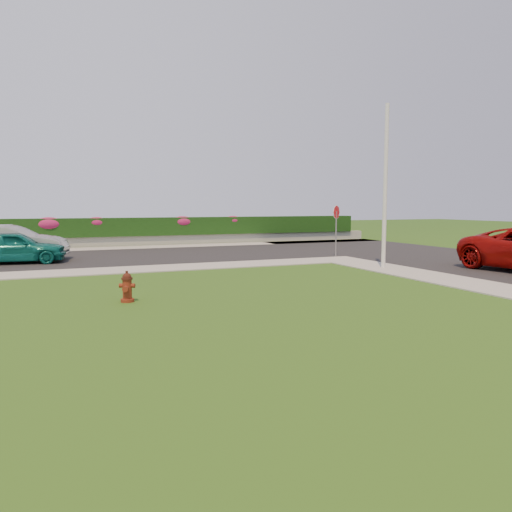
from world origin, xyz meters
name	(u,v)px	position (x,y,z in m)	size (l,w,h in m)	color
ground	(289,312)	(0.00, 0.00, 0.00)	(120.00, 120.00, 0.00)	black
street_far	(50,260)	(-5.00, 14.00, 0.02)	(26.00, 8.00, 0.04)	black
sidewalk_far	(20,275)	(-6.00, 9.00, 0.02)	(24.00, 2.00, 0.04)	gray
curb_corner	(339,260)	(7.00, 9.00, 0.02)	(2.00, 2.00, 0.04)	gray
sidewalk_beyond	(125,248)	(-1.00, 19.00, 0.02)	(34.00, 2.00, 0.04)	gray
retaining_wall	(121,241)	(-1.00, 20.50, 0.30)	(34.00, 0.40, 0.60)	gray
hedge	(120,227)	(-1.00, 20.60, 1.15)	(32.00, 0.90, 1.10)	black
fire_hydrant	(127,287)	(-3.24, 2.69, 0.38)	(0.41, 0.39, 0.79)	#55270D
sedan_teal	(15,247)	(-6.32, 12.80, 0.71)	(1.59, 3.96, 1.35)	#0C5C55
sedan_silver	(11,243)	(-6.55, 14.08, 0.82)	(1.64, 4.71, 1.55)	#9A9BA1
utility_pole	(385,187)	(6.94, 5.71, 3.13)	(0.16, 0.16, 6.27)	silver
stop_sign	(336,219)	(7.47, 10.03, 1.82)	(0.58, 0.37, 2.46)	slate
flower_clump_c	(49,224)	(-4.96, 20.50, 1.39)	(1.54, 0.99, 0.77)	#B31E5B
flower_clump_d	(96,222)	(-2.37, 20.50, 1.45)	(1.25, 0.80, 0.62)	#B31E5B
flower_clump_e	(182,222)	(2.78, 20.50, 1.43)	(1.38, 0.88, 0.69)	#B31E5B
flower_clump_f	(233,220)	(6.15, 20.50, 1.47)	(1.16, 0.75, 0.58)	#B31E5B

